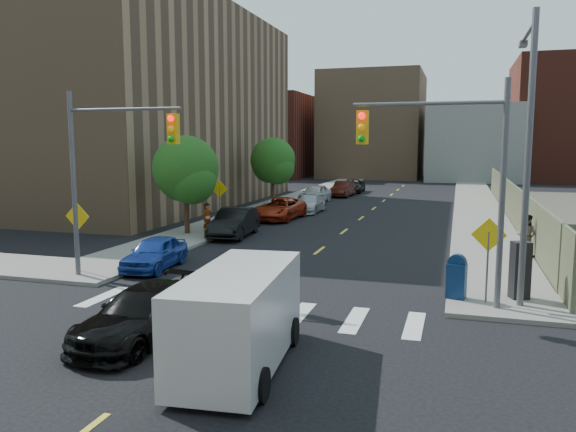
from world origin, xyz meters
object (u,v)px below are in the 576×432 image
Objects in this scene: parked_car_silver at (309,204)px; cargo_van at (241,314)px; black_sedan at (145,314)px; pedestrian_east at (526,235)px; mailbox at (457,277)px; parked_car_maroon at (343,189)px; parked_car_white at (315,193)px; pedestrian_west at (208,220)px; parked_car_grey at (352,186)px; parked_car_red at (279,209)px; payphone at (520,270)px; parked_car_blue at (155,253)px; parked_car_black at (235,223)px.

parked_car_silver is 28.58m from cargo_van.
pedestrian_east is at bearing 57.54° from black_sedan.
mailbox reaches higher than parked_car_silver.
pedestrian_east is (13.38, -26.18, 0.35)m from parked_car_maroon.
pedestrian_west is (-0.80, -19.88, 0.30)m from parked_car_white.
parked_car_grey is at bearing -41.95° from pedestrian_east.
mailbox reaches higher than parked_car_red.
parked_car_silver is 2.40× the size of payphone.
parked_car_white is at bearing -99.46° from parked_car_grey.
payphone reaches higher than parked_car_maroon.
parked_car_maroon is 4.60m from parked_car_grey.
parked_car_blue is 0.86× the size of parked_car_white.
parked_car_red reaches higher than black_sedan.
cargo_van reaches higher than payphone.
cargo_van is at bearing -9.39° from black_sedan.
parked_car_red is 2.84× the size of pedestrian_east.
black_sedan is at bearing -82.67° from parked_car_silver.
parked_car_grey is (1.17, 28.89, -0.10)m from parked_car_black.
pedestrian_east reaches higher than pedestrian_west.
parked_car_grey is at bearing 91.92° from cargo_van.
cargo_van is 3.56× the size of mailbox.
parked_car_grey is 3.39× the size of mailbox.
parked_car_maroon reaches higher than parked_car_grey.
cargo_van is at bearing -85.16° from parked_car_grey.
mailbox is at bearing -70.16° from parked_car_maroon.
parked_car_black is at bearing 17.17° from pedestrian_east.
parked_car_black reaches higher than parked_car_red.
parked_car_black is at bearing 151.24° from mailbox.
mailbox is 15.08m from pedestrian_west.
pedestrian_east is (0.94, 7.31, 0.01)m from payphone.
parked_car_blue is 0.82× the size of parked_car_black.
parked_car_blue is 16.01m from pedestrian_east.
pedestrian_west is (-4.82, 14.21, 0.38)m from black_sedan.
payphone is at bearing -66.93° from parked_car_maroon.
parked_car_white is 6.01m from parked_car_maroon.
cargo_van is at bearing -114.28° from mailbox.
payphone is at bearing -57.60° from parked_car_white.
parked_car_blue is at bearing -84.05° from parked_car_white.
mailbox is at bearing -61.32° from parked_car_white.
parked_car_blue is 0.88× the size of parked_car_maroon.
parked_car_white is at bearing -99.81° from parked_car_maroon.
parked_car_grey is at bearing 91.63° from parked_car_silver.
cargo_van is (5.73, -45.34, 0.52)m from parked_car_grey.
parked_car_red is 3.68× the size of mailbox.
parked_car_white is 35.58m from cargo_van.
parked_car_red is at bearing -82.22° from parked_car_white.
parked_car_black is 18.43m from parked_car_white.
parked_car_grey is at bearing 90.66° from parked_car_red.
cargo_van is 2.75× the size of pedestrian_east.
black_sedan is at bearing 76.81° from pedestrian_east.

